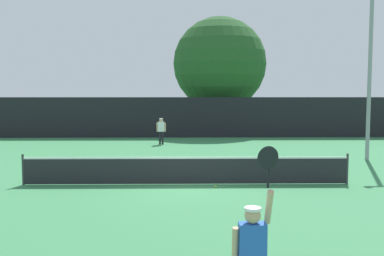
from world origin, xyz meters
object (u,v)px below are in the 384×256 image
Objects in this scene: tennis_ball at (216,187)px; large_tree at (220,64)px; player_serving at (253,246)px; player_receiving at (161,129)px; parked_car_near at (82,121)px; light_pole at (370,54)px.

large_tree is at bearing 85.19° from tennis_ball.
player_receiving is at bearing 96.69° from player_serving.
parked_car_near is at bearing 113.85° from tennis_ball.
player_serving is 20.66m from player_receiving.
parked_car_near is at bearing -53.72° from player_receiving.
tennis_ball is (0.08, 8.50, -1.04)m from player_serving.
player_serving is 0.28× the size of light_pole.
tennis_ball is 0.01× the size of light_pole.
large_tree reaches higher than player_serving.
large_tree is 2.08× the size of parked_car_near.
light_pole is (7.55, 5.82, 4.92)m from tennis_ball.
player_receiving is 12.45m from light_pole.
player_serving is at bearing -90.54° from tennis_ball.
light_pole is (7.63, 14.32, 3.88)m from player_serving.
light_pole reaches higher than parked_car_near.
player_receiving is 0.18× the size of light_pole.
large_tree reaches higher than light_pole.
player_serving is 0.27× the size of large_tree.
player_serving reaches higher than tennis_ball.
player_serving is at bearing 96.69° from player_receiving.
light_pole is at bearing 61.94° from player_serving.
player_serving is at bearing -93.55° from large_tree.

